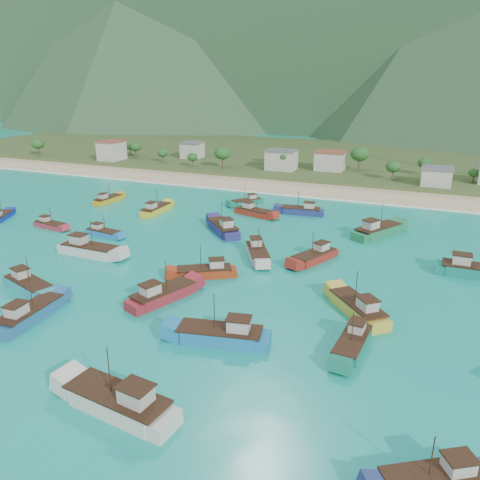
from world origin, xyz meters
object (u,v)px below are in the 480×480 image
at_px(boat_2, 475,271).
at_px(boat_31, 108,200).
at_px(boat_13, 247,202).
at_px(boat_25, 1,217).
at_px(boat_0, 103,233).
at_px(boat_4, 352,344).
at_px(boat_18, 28,286).
at_px(boat_11, 89,250).
at_px(boat_32, 206,273).
at_px(boat_3, 120,404).
at_px(boat_23, 254,212).
at_px(boat_24, 156,210).
at_px(boat_26, 223,228).
at_px(boat_5, 50,225).
at_px(boat_20, 257,253).
at_px(boat_16, 358,309).
at_px(boat_6, 222,336).
at_px(boat_12, 301,211).
at_px(boat_15, 162,295).
at_px(boat_22, 30,315).
at_px(boat_17, 377,231).
at_px(boat_30, 315,257).

xyz_separation_m(boat_2, boat_31, (-91.70, 17.88, -0.31)).
height_order(boat_13, boat_25, boat_13).
bearing_deg(boat_31, boat_0, -50.81).
distance_m(boat_4, boat_18, 51.68).
bearing_deg(boat_11, boat_32, 89.30).
distance_m(boat_2, boat_3, 63.55).
height_order(boat_2, boat_4, boat_2).
xyz_separation_m(boat_23, boat_31, (-42.42, -3.49, -0.09)).
height_order(boat_0, boat_4, boat_4).
distance_m(boat_11, boat_24, 31.55).
xyz_separation_m(boat_3, boat_18, (-31.74, 18.57, -0.21)).
height_order(boat_25, boat_26, boat_26).
bearing_deg(boat_24, boat_5, -127.80).
distance_m(boat_24, boat_26, 24.19).
bearing_deg(boat_0, boat_4, 74.96).
bearing_deg(boat_20, boat_2, 159.68).
xyz_separation_m(boat_16, boat_32, (-26.67, 3.78, -0.12)).
height_order(boat_6, boat_12, boat_6).
xyz_separation_m(boat_12, boat_15, (-6.31, -56.21, 0.08)).
height_order(boat_6, boat_22, boat_6).
xyz_separation_m(boat_3, boat_24, (-38.11, 66.66, -0.24)).
bearing_deg(boat_3, boat_26, 21.51).
bearing_deg(boat_26, boat_12, 17.16).
distance_m(boat_17, boat_24, 54.93).
height_order(boat_18, boat_25, boat_18).
bearing_deg(boat_17, boat_25, -135.61).
bearing_deg(boat_23, boat_31, -68.63).
bearing_deg(boat_30, boat_0, 27.48).
relative_size(boat_5, boat_32, 0.85).
bearing_deg(boat_17, boat_13, -171.72).
distance_m(boat_11, boat_16, 52.60).
bearing_deg(boat_30, boat_16, 144.66).
xyz_separation_m(boat_17, boat_26, (-32.09, -10.86, -0.08)).
distance_m(boat_18, boat_26, 43.17).
xyz_separation_m(boat_5, boat_31, (-2.69, 24.54, 0.10)).
height_order(boat_13, boat_20, boat_20).
height_order(boat_12, boat_25, boat_12).
bearing_deg(boat_4, boat_31, -28.17).
relative_size(boat_15, boat_16, 1.11).
bearing_deg(boat_5, boat_11, 70.96).
bearing_deg(boat_26, boat_3, -119.02).
height_order(boat_6, boat_13, boat_6).
relative_size(boat_18, boat_22, 0.99).
height_order(boat_4, boat_16, boat_16).
distance_m(boat_16, boat_24, 67.30).
relative_size(boat_5, boat_30, 0.81).
bearing_deg(boat_2, boat_30, -83.18).
height_order(boat_24, boat_25, boat_24).
xyz_separation_m(boat_12, boat_24, (-34.75, -13.34, -0.00)).
relative_size(boat_0, boat_6, 0.71).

